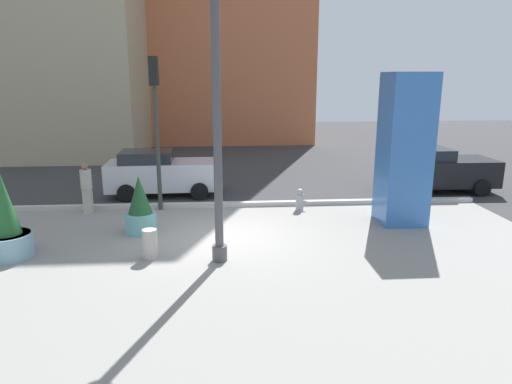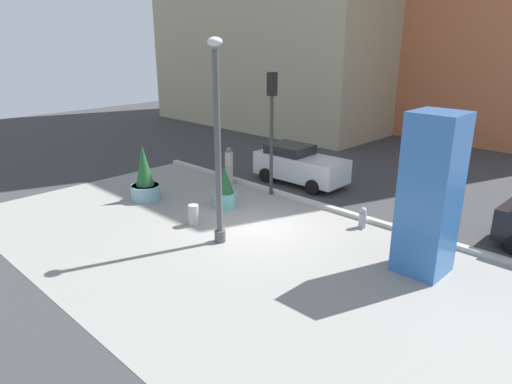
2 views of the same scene
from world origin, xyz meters
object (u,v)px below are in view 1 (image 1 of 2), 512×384
object	(u,v)px
potted_plant_near_right	(5,224)
fire_hydrant	(300,200)
art_pillar_blue	(404,150)
lamp_post	(217,135)
car_curb_west	(162,173)
car_curb_east	(436,169)
concrete_bollard	(150,244)
potted_plant_mid_plaza	(140,208)
traffic_light_far_side	(156,109)
pedestrian_by_curb	(87,185)

from	to	relation	value
potted_plant_near_right	fire_hydrant	distance (m)	8.68
art_pillar_blue	potted_plant_near_right	world-z (taller)	art_pillar_blue
lamp_post	car_curb_west	xyz separation A→B (m)	(-2.16, 6.66, -2.22)
fire_hydrant	car_curb_east	world-z (taller)	car_curb_east
potted_plant_near_right	concrete_bollard	distance (m)	3.56
art_pillar_blue	potted_plant_near_right	distance (m)	11.03
potted_plant_mid_plaza	fire_hydrant	world-z (taller)	potted_plant_mid_plaza
fire_hydrant	car_curb_east	size ratio (longest dim) A/B	0.18
potted_plant_mid_plaza	traffic_light_far_side	world-z (taller)	traffic_light_far_side
lamp_post	traffic_light_far_side	size ratio (longest dim) A/B	1.26
potted_plant_mid_plaza	potted_plant_near_right	bearing A→B (deg)	-151.08
art_pillar_blue	fire_hydrant	world-z (taller)	art_pillar_blue
pedestrian_by_curb	potted_plant_mid_plaza	bearing A→B (deg)	-46.00
fire_hydrant	car_curb_east	bearing A→B (deg)	22.05
fire_hydrant	concrete_bollard	xyz separation A→B (m)	(-4.37, -3.93, 0.01)
car_curb_east	fire_hydrant	bearing A→B (deg)	-157.95
art_pillar_blue	fire_hydrant	xyz separation A→B (m)	(-2.85, 1.50, -1.88)
car_curb_east	car_curb_west	bearing A→B (deg)	179.31
concrete_bollard	car_curb_east	distance (m)	11.90
traffic_light_far_side	car_curb_east	distance (m)	10.88
potted_plant_near_right	potted_plant_mid_plaza	xyz separation A→B (m)	(2.97, 1.64, -0.14)
lamp_post	pedestrian_by_curb	size ratio (longest dim) A/B	3.73
art_pillar_blue	pedestrian_by_curb	world-z (taller)	art_pillar_blue
lamp_post	pedestrian_by_curb	world-z (taller)	lamp_post
concrete_bollard	traffic_light_far_side	size ratio (longest dim) A/B	0.15
potted_plant_near_right	traffic_light_far_side	world-z (taller)	traffic_light_far_side
fire_hydrant	pedestrian_by_curb	world-z (taller)	pedestrian_by_curb
traffic_light_far_side	car_curb_west	world-z (taller)	traffic_light_far_side
concrete_bollard	car_curb_east	size ratio (longest dim) A/B	0.18
lamp_post	potted_plant_mid_plaza	size ratio (longest dim) A/B	3.78
potted_plant_mid_plaza	lamp_post	bearing A→B (deg)	-45.04
car_curb_east	pedestrian_by_curb	world-z (taller)	car_curb_east
fire_hydrant	car_curb_west	world-z (taller)	car_curb_west
car_curb_east	potted_plant_near_right	bearing A→B (deg)	-156.54
car_curb_east	pedestrian_by_curb	distance (m)	12.91
lamp_post	car_curb_west	distance (m)	7.34
concrete_bollard	car_curb_east	world-z (taller)	car_curb_east
art_pillar_blue	pedestrian_by_curb	distance (m)	10.07
lamp_post	art_pillar_blue	size ratio (longest dim) A/B	1.40
car_curb_west	pedestrian_by_curb	xyz separation A→B (m)	(-2.16, -2.27, 0.08)
potted_plant_near_right	car_curb_east	distance (m)	14.86
fire_hydrant	traffic_light_far_side	distance (m)	5.56
potted_plant_near_right	fire_hydrant	world-z (taller)	potted_plant_near_right
lamp_post	car_curb_east	xyz separation A→B (m)	(8.41, 6.53, -2.21)
art_pillar_blue	car_curb_east	bearing A→B (deg)	52.98
fire_hydrant	car_curb_west	size ratio (longest dim) A/B	0.18
lamp_post	fire_hydrant	world-z (taller)	lamp_post
art_pillar_blue	potted_plant_mid_plaza	distance (m)	7.94
potted_plant_mid_plaza	car_curb_east	distance (m)	11.49
pedestrian_by_curb	car_curb_west	bearing A→B (deg)	46.38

